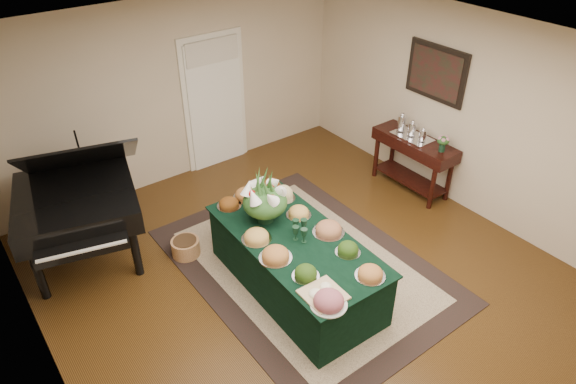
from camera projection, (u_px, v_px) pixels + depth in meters
ground at (303, 276)px, 6.14m from camera, size 6.00×6.00×0.00m
area_rug at (304, 265)px, 6.29m from camera, size 2.52×3.53×0.01m
kitchen_doorway at (215, 103)px, 7.86m from camera, size 1.05×0.07×2.10m
buffet_table at (295, 263)px, 5.79m from camera, size 1.11×2.24×0.72m
food_platters at (295, 234)px, 5.57m from camera, size 1.07×2.29×0.14m
cutting_board at (322, 292)px, 4.86m from camera, size 0.39×0.39×0.10m
green_goblets at (300, 230)px, 5.57m from camera, size 0.23×0.26×0.18m
floral_centerpiece at (265, 197)px, 5.70m from camera, size 0.53×0.53×0.53m
grand_piano at (77, 201)px, 5.99m from camera, size 1.76×1.87×1.67m
wicker_basket at (186, 248)px, 6.41m from camera, size 0.35×0.35×0.22m
mahogany_sideboard at (414, 150)px, 7.43m from camera, size 0.45×1.29×0.82m
tea_service at (411, 129)px, 7.33m from camera, size 0.34×0.58×0.30m
pink_bouquet at (443, 141)px, 6.93m from camera, size 0.18×0.18×0.23m
wall_painting at (436, 73)px, 6.92m from camera, size 0.05×0.95×0.75m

